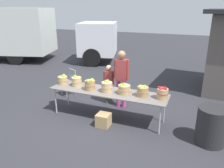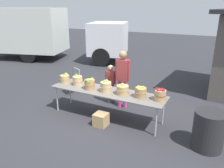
% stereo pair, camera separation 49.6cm
% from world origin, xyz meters
% --- Properties ---
extents(ground_plane, '(40.00, 40.00, 0.00)m').
position_xyz_m(ground_plane, '(0.00, 0.00, 0.00)').
color(ground_plane, '#2D2D33').
extents(market_table, '(3.10, 0.76, 0.75)m').
position_xyz_m(market_table, '(0.00, 0.00, 0.72)').
color(market_table, slate).
rests_on(market_table, ground).
extents(apple_basket_green_0, '(0.28, 0.28, 0.26)m').
position_xyz_m(apple_basket_green_0, '(-1.40, 0.06, 0.87)').
color(apple_basket_green_0, tan).
rests_on(apple_basket_green_0, market_table).
extents(apple_basket_green_1, '(0.28, 0.28, 0.29)m').
position_xyz_m(apple_basket_green_1, '(-0.95, 0.06, 0.89)').
color(apple_basket_green_1, tan).
rests_on(apple_basket_green_1, market_table).
extents(apple_basket_green_2, '(0.29, 0.29, 0.31)m').
position_xyz_m(apple_basket_green_2, '(-0.47, -0.07, 0.89)').
color(apple_basket_green_2, '#A87F51').
rests_on(apple_basket_green_2, market_table).
extents(apple_basket_green_3, '(0.30, 0.30, 0.32)m').
position_xyz_m(apple_basket_green_3, '(-0.00, -0.04, 0.89)').
color(apple_basket_green_3, tan).
rests_on(apple_basket_green_3, market_table).
extents(apple_basket_green_4, '(0.32, 0.32, 0.28)m').
position_xyz_m(apple_basket_green_4, '(0.45, -0.00, 0.87)').
color(apple_basket_green_4, tan).
rests_on(apple_basket_green_4, market_table).
extents(apple_basket_green_5, '(0.30, 0.30, 0.29)m').
position_xyz_m(apple_basket_green_5, '(0.92, 0.02, 0.88)').
color(apple_basket_green_5, '#A87F51').
rests_on(apple_basket_green_5, market_table).
extents(apple_basket_red_0, '(0.28, 0.28, 0.31)m').
position_xyz_m(apple_basket_red_0, '(1.39, 0.05, 0.89)').
color(apple_basket_red_0, tan).
rests_on(apple_basket_red_0, market_table).
extents(vendor_adult, '(0.44, 0.25, 1.67)m').
position_xyz_m(vendor_adult, '(0.09, 0.78, 0.98)').
color(vendor_adult, '#CC3F8C').
rests_on(vendor_adult, ground).
extents(child_customer, '(0.31, 0.21, 1.20)m').
position_xyz_m(child_customer, '(-0.34, 0.87, 0.71)').
color(child_customer, '#3F3F3F').
rests_on(child_customer, ground).
extents(box_truck, '(7.99, 4.24, 2.75)m').
position_xyz_m(box_truck, '(-6.41, 4.56, 1.49)').
color(box_truck, silver).
rests_on(box_truck, ground).
extents(folding_chair, '(0.54, 0.54, 0.86)m').
position_xyz_m(folding_chair, '(-1.82, 1.03, 0.51)').
color(folding_chair, '#99999E').
rests_on(folding_chair, ground).
extents(trash_barrel, '(0.63, 0.63, 0.82)m').
position_xyz_m(trash_barrel, '(2.51, -0.24, 0.41)').
color(trash_barrel, '#262628').
rests_on(trash_barrel, ground).
extents(produce_crate, '(0.32, 0.32, 0.32)m').
position_xyz_m(produce_crate, '(0.08, -0.45, 0.16)').
color(produce_crate, tan).
rests_on(produce_crate, ground).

